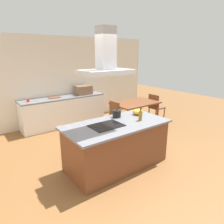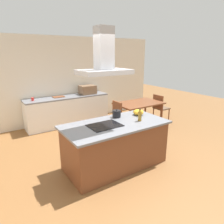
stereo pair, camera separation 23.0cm
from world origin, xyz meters
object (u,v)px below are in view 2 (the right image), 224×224
(tea_kettle, at_px, (117,114))
(mixing_bowl, at_px, (138,112))
(coffee_mug_red, at_px, (33,99))
(countertop_microwave, at_px, (88,90))
(chair_at_left_end, at_px, (114,115))
(cutting_board, at_px, (59,97))
(chair_at_right_end, at_px, (160,106))
(dining_table, at_px, (139,105))
(cooktop, at_px, (105,125))
(range_hood, at_px, (104,59))
(olive_oil_bottle, at_px, (140,116))

(tea_kettle, xyz_separation_m, mixing_bowl, (0.49, -0.13, -0.01))
(mixing_bowl, relative_size, coffee_mug_red, 2.52)
(mixing_bowl, relative_size, countertop_microwave, 0.45)
(tea_kettle, bearing_deg, chair_at_left_end, 58.19)
(countertop_microwave, distance_m, cutting_board, 0.98)
(cutting_board, bearing_deg, chair_at_right_end, -26.46)
(mixing_bowl, distance_m, dining_table, 1.77)
(chair_at_left_end, bearing_deg, cooktop, -129.26)
(countertop_microwave, height_order, range_hood, range_hood)
(olive_oil_bottle, xyz_separation_m, chair_at_right_end, (2.31, 1.63, -0.50))
(mixing_bowl, distance_m, cutting_board, 2.88)
(chair_at_right_end, distance_m, range_hood, 3.74)
(olive_oil_bottle, xyz_separation_m, coffee_mug_red, (-1.36, 3.01, -0.06))
(dining_table, bearing_deg, chair_at_left_end, -180.00)
(olive_oil_bottle, bearing_deg, countertop_microwave, 82.83)
(mixing_bowl, distance_m, range_hood, 1.51)
(olive_oil_bottle, bearing_deg, range_hood, 168.94)
(mixing_bowl, height_order, coffee_mug_red, mixing_bowl)
(dining_table, bearing_deg, tea_kettle, -144.42)
(coffee_mug_red, height_order, dining_table, coffee_mug_red)
(tea_kettle, relative_size, chair_at_right_end, 0.26)
(range_hood, bearing_deg, tea_kettle, 32.51)
(tea_kettle, bearing_deg, olive_oil_bottle, -61.37)
(dining_table, bearing_deg, cutting_board, 143.98)
(cooktop, relative_size, olive_oil_bottle, 2.42)
(olive_oil_bottle, bearing_deg, tea_kettle, 118.63)
(cutting_board, distance_m, dining_table, 2.47)
(cutting_board, bearing_deg, cooktop, -92.79)
(cooktop, bearing_deg, tea_kettle, 32.51)
(mixing_bowl, xyz_separation_m, dining_table, (1.16, 1.31, -0.30))
(mixing_bowl, distance_m, coffee_mug_red, 3.13)
(countertop_microwave, distance_m, dining_table, 1.77)
(chair_at_left_end, bearing_deg, chair_at_right_end, 0.00)
(chair_at_right_end, height_order, range_hood, range_hood)
(olive_oil_bottle, relative_size, chair_at_left_end, 0.28)
(dining_table, height_order, chair_at_right_end, chair_at_right_end)
(tea_kettle, bearing_deg, chair_at_right_end, 24.69)
(mixing_bowl, relative_size, range_hood, 0.25)
(chair_at_left_end, bearing_deg, tea_kettle, -121.81)
(chair_at_right_end, bearing_deg, cooktop, -153.99)
(mixing_bowl, bearing_deg, dining_table, 48.49)
(countertop_microwave, relative_size, cutting_board, 1.47)
(cooktop, height_order, cutting_board, cutting_board)
(coffee_mug_red, height_order, chair_at_right_end, coffee_mug_red)
(dining_table, bearing_deg, range_hood, -145.10)
(tea_kettle, distance_m, olive_oil_bottle, 0.52)
(tea_kettle, height_order, mixing_bowl, tea_kettle)
(tea_kettle, height_order, olive_oil_bottle, olive_oil_bottle)
(mixing_bowl, relative_size, chair_at_right_end, 0.26)
(cooktop, bearing_deg, olive_oil_bottle, -11.06)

